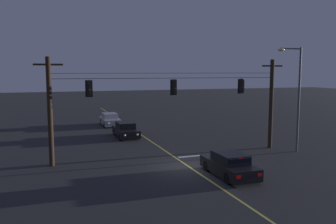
{
  "coord_description": "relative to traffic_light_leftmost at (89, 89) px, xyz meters",
  "views": [
    {
      "loc": [
        -8.45,
        -20.31,
        6.1
      ],
      "look_at": [
        0.0,
        3.99,
        3.1
      ],
      "focal_mm": 37.23,
      "sensor_mm": 36.0,
      "label": 1
    }
  ],
  "objects": [
    {
      "name": "car_oncoming_trailing",
      "position": [
        4.01,
        15.79,
        -4.33
      ],
      "size": [
        1.8,
        4.42,
        1.39
      ],
      "color": "#A5A5AD",
      "rests_on": "ground"
    },
    {
      "name": "lane_centre_stripe",
      "position": [
        5.83,
        6.02,
        -4.97
      ],
      "size": [
        0.14,
        60.0,
        0.01
      ],
      "primitive_type": "cube",
      "color": "#D1C64C",
      "rests_on": "ground"
    },
    {
      "name": "car_oncoming_lead",
      "position": [
        4.19,
        8.32,
        -4.33
      ],
      "size": [
        1.8,
        4.42,
        1.39
      ],
      "color": "black",
      "rests_on": "ground"
    },
    {
      "name": "car_waiting_near_lane",
      "position": [
        7.31,
        -5.69,
        -4.33
      ],
      "size": [
        1.8,
        4.33,
        1.39
      ],
      "color": "black",
      "rests_on": "ground"
    },
    {
      "name": "ground_plane",
      "position": [
        5.83,
        -2.97,
        -4.98
      ],
      "size": [
        180.0,
        180.0,
        0.0
      ],
      "primitive_type": "plane",
      "color": "#28282B"
    },
    {
      "name": "traffic_light_centre",
      "position": [
        11.44,
        0.0,
        0.0
      ],
      "size": [
        0.48,
        0.41,
        1.22
      ],
      "color": "black"
    },
    {
      "name": "signal_span_assembly",
      "position": [
        5.83,
        0.02,
        -1.31
      ],
      "size": [
        18.46,
        0.32,
        7.03
      ],
      "color": "#2D2116",
      "rests_on": "ground"
    },
    {
      "name": "street_lamp_corner",
      "position": [
        14.98,
        -1.82,
        -0.23
      ],
      "size": [
        2.11,
        0.3,
        7.88
      ],
      "color": "#4C4F54",
      "rests_on": "ground"
    },
    {
      "name": "traffic_light_left_inner",
      "position": [
        5.95,
        0.0,
        0.0
      ],
      "size": [
        0.48,
        0.41,
        1.22
      ],
      "color": "black"
    },
    {
      "name": "traffic_light_leftmost",
      "position": [
        0.0,
        0.0,
        0.0
      ],
      "size": [
        0.48,
        0.41,
        1.22
      ],
      "color": "black"
    },
    {
      "name": "stop_bar_paint",
      "position": [
        7.73,
        -0.58,
        -4.97
      ],
      "size": [
        3.4,
        0.36,
        0.01
      ],
      "primitive_type": "cube",
      "color": "silver",
      "rests_on": "ground"
    }
  ]
}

